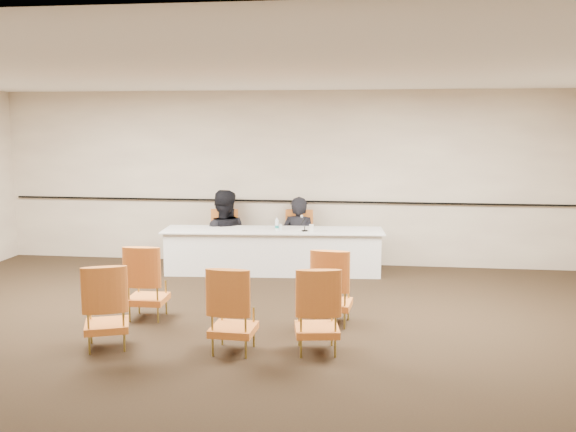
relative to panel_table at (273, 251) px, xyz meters
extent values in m
plane|color=black|center=(0.04, -3.20, -0.36)|extent=(10.00, 10.00, 0.00)
plane|color=white|center=(0.04, -3.20, 2.64)|extent=(10.00, 10.00, 0.00)
cube|color=#B6A38F|center=(0.04, 0.80, 1.14)|extent=(10.00, 0.04, 3.00)
cube|color=black|center=(0.04, 0.76, 0.74)|extent=(9.80, 0.04, 0.03)
imported|color=black|center=(0.36, 0.57, 0.00)|extent=(0.67, 0.49, 1.69)
imported|color=black|center=(-0.95, 0.47, 0.02)|extent=(0.99, 0.82, 1.87)
cube|color=white|center=(0.56, 0.04, 0.36)|extent=(0.33, 0.27, 0.00)
cylinder|color=silver|center=(0.12, -0.02, 0.41)|extent=(0.07, 0.07, 0.10)
cylinder|color=silver|center=(0.64, -0.11, 0.42)|extent=(0.09, 0.09, 0.12)
camera|label=1|loc=(1.60, -10.21, 2.08)|focal=40.00mm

